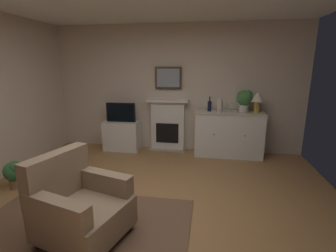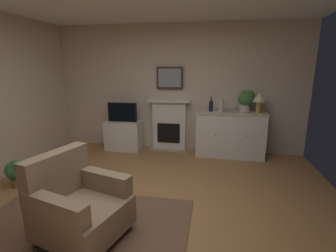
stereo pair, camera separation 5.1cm
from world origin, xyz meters
TOP-DOWN VIEW (x-y plane):
  - ground_plane at (0.00, 0.00)m, footprint 5.25×5.50m
  - wall_rear at (0.00, 2.72)m, footprint 5.25×0.06m
  - area_rug at (-0.66, -0.41)m, footprint 2.43×1.88m
  - fireplace_unit at (-0.14, 2.59)m, footprint 0.87×0.30m
  - framed_picture at (-0.14, 2.64)m, footprint 0.55×0.04m
  - sideboard_cabinet at (1.12, 2.42)m, footprint 1.35×0.49m
  - table_lamp at (1.62, 2.42)m, footprint 0.26×0.26m
  - wine_bottle at (0.73, 2.44)m, footprint 0.08×0.08m
  - wine_glass_left at (1.06, 2.37)m, footprint 0.07×0.07m
  - wine_glass_center at (1.17, 2.40)m, footprint 0.07×0.07m
  - wine_glass_right at (1.28, 2.43)m, footprint 0.07×0.07m
  - vase_decorative at (0.93, 2.37)m, footprint 0.11×0.11m
  - tv_cabinet at (-1.11, 2.43)m, footprint 0.75×0.42m
  - tv_set at (-1.11, 2.41)m, footprint 0.62×0.07m
  - potted_plant_fern at (-2.09, 0.49)m, footprint 0.30×0.30m
  - potted_plant_small at (1.40, 2.46)m, footprint 0.30×0.30m
  - armchair at (-0.57, -0.39)m, footprint 0.99×0.95m

SIDE VIEW (x-z plane):
  - ground_plane at x=0.00m, z-range -0.10..0.00m
  - area_rug at x=-0.66m, z-range 0.00..0.02m
  - potted_plant_fern at x=-2.09m, z-range 0.04..0.47m
  - tv_cabinet at x=-1.11m, z-range 0.00..0.63m
  - armchair at x=-0.57m, z-range -0.08..0.84m
  - sideboard_cabinet at x=1.12m, z-range 0.00..0.90m
  - fireplace_unit at x=-0.14m, z-range 0.00..1.10m
  - tv_set at x=-1.11m, z-range 0.63..1.03m
  - wine_bottle at x=0.73m, z-range 0.86..1.15m
  - wine_glass_left at x=1.06m, z-range 0.94..1.11m
  - wine_glass_center at x=1.17m, z-range 0.94..1.11m
  - wine_glass_right at x=1.28m, z-range 0.94..1.11m
  - vase_decorative at x=0.93m, z-range 0.90..1.18m
  - potted_plant_small at x=1.40m, z-range 0.94..1.37m
  - table_lamp at x=1.62m, z-range 0.98..1.38m
  - wall_rear at x=0.00m, z-range 0.00..2.62m
  - framed_picture at x=-0.14m, z-range 1.31..1.76m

